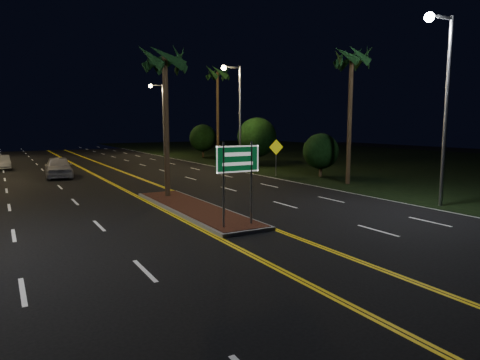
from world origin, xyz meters
TOP-DOWN VIEW (x-y plane):
  - ground at (0.00, 0.00)m, footprint 120.00×120.00m
  - grass_right at (30.00, 25.00)m, footprint 40.00×110.00m
  - median_island at (0.00, 7.00)m, footprint 2.25×10.25m
  - highway_sign at (0.00, 2.80)m, footprint 1.80×0.08m
  - streetlight_right_near at (10.61, 2.00)m, footprint 1.91×0.44m
  - streetlight_right_mid at (10.61, 22.00)m, footprint 1.91×0.44m
  - streetlight_right_far at (10.61, 42.00)m, footprint 1.91×0.44m
  - palm_median at (0.00, 10.50)m, footprint 2.40×2.40m
  - palm_right_near at (12.50, 10.00)m, footprint 2.40×2.40m
  - palm_right_far at (12.80, 30.00)m, footprint 2.40×2.40m
  - shrub_near at (13.50, 14.00)m, footprint 2.70×2.70m
  - shrub_mid at (14.00, 24.00)m, footprint 3.78×3.78m
  - shrub_far at (13.80, 36.00)m, footprint 3.24×3.24m
  - car_near at (-3.89, 23.53)m, footprint 2.78×5.68m
  - car_far at (-7.60, 32.29)m, footprint 2.07×4.42m
  - warning_sign at (10.80, 16.03)m, footprint 1.18×0.15m

SIDE VIEW (x-z plane):
  - ground at x=0.00m, z-range 0.00..0.00m
  - grass_right at x=30.00m, z-range 0.00..0.01m
  - median_island at x=0.00m, z-range 0.00..0.17m
  - car_far at x=-7.60m, z-range 0.00..1.44m
  - car_near at x=-3.89m, z-range 0.00..1.84m
  - warning_sign at x=10.80m, z-range 0.46..3.29m
  - shrub_near at x=13.50m, z-range 0.30..3.60m
  - shrub_far at x=13.80m, z-range 0.36..4.32m
  - highway_sign at x=0.00m, z-range 0.80..4.00m
  - shrub_mid at x=14.00m, z-range 0.42..5.04m
  - streetlight_right_near at x=10.61m, z-range 1.16..10.16m
  - streetlight_right_mid at x=10.61m, z-range 1.16..10.16m
  - streetlight_right_far at x=10.61m, z-range 1.16..10.16m
  - palm_median at x=0.00m, z-range 3.13..11.43m
  - palm_right_near at x=12.50m, z-range 3.56..12.86m
  - palm_right_far at x=12.80m, z-range 3.99..14.29m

